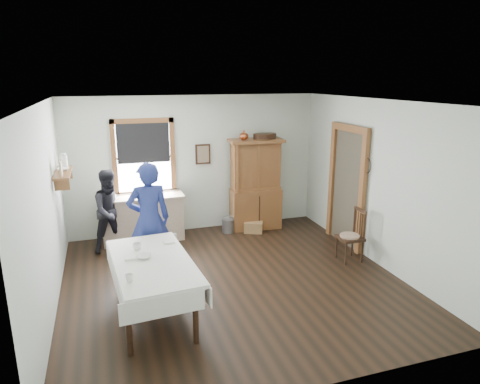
# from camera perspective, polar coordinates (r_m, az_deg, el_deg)

# --- Properties ---
(room) EXTENTS (5.01, 5.01, 2.70)m
(room) POSITION_cam_1_polar(r_m,az_deg,el_deg) (6.22, -1.08, -0.59)
(room) COLOR black
(room) RESTS_ON ground
(window) EXTENTS (1.18, 0.07, 1.48)m
(window) POSITION_cam_1_polar(r_m,az_deg,el_deg) (8.35, -12.71, 5.05)
(window) COLOR white
(window) RESTS_ON room
(doorway) EXTENTS (0.09, 1.14, 2.22)m
(doorway) POSITION_cam_1_polar(r_m,az_deg,el_deg) (8.03, 14.11, 1.16)
(doorway) COLOR #463F32
(doorway) RESTS_ON room
(wall_shelf) EXTENTS (0.24, 1.00, 0.44)m
(wall_shelf) POSITION_cam_1_polar(r_m,az_deg,el_deg) (7.44, -22.51, 2.63)
(wall_shelf) COLOR brown
(wall_shelf) RESTS_ON room
(framed_picture) EXTENTS (0.30, 0.04, 0.40)m
(framed_picture) POSITION_cam_1_polar(r_m,az_deg,el_deg) (8.54, -4.96, 5.04)
(framed_picture) COLOR #362113
(framed_picture) RESTS_ON room
(rug_beater) EXTENTS (0.01, 0.27, 0.27)m
(rug_beater) POSITION_cam_1_polar(r_m,az_deg,el_deg) (7.46, 16.56, 4.34)
(rug_beater) COLOR black
(rug_beater) RESTS_ON room
(work_counter) EXTENTS (1.54, 0.59, 0.88)m
(work_counter) POSITION_cam_1_polar(r_m,az_deg,el_deg) (8.34, -12.81, -3.39)
(work_counter) COLOR tan
(work_counter) RESTS_ON room
(china_hutch) EXTENTS (1.11, 0.58, 1.84)m
(china_hutch) POSITION_cam_1_polar(r_m,az_deg,el_deg) (8.69, 2.10, 1.01)
(china_hutch) COLOR brown
(china_hutch) RESTS_ON room
(dining_table) EXTENTS (1.13, 1.96, 0.75)m
(dining_table) POSITION_cam_1_polar(r_m,az_deg,el_deg) (5.84, -11.42, -12.28)
(dining_table) COLOR white
(dining_table) RESTS_ON room
(spindle_chair) EXTENTS (0.43, 0.43, 0.91)m
(spindle_chair) POSITION_cam_1_polar(r_m,az_deg,el_deg) (7.47, 14.48, -5.61)
(spindle_chair) COLOR #362113
(spindle_chair) RESTS_ON room
(pail) EXTENTS (0.33, 0.33, 0.27)m
(pail) POSITION_cam_1_polar(r_m,az_deg,el_deg) (8.64, -1.55, -4.50)
(pail) COLOR gray
(pail) RESTS_ON room
(wicker_basket) EXTENTS (0.44, 0.38, 0.21)m
(wicker_basket) POSITION_cam_1_polar(r_m,az_deg,el_deg) (8.65, 1.80, -4.68)
(wicker_basket) COLOR olive
(wicker_basket) RESTS_ON room
(woman_blue) EXTENTS (0.63, 0.43, 1.67)m
(woman_blue) POSITION_cam_1_polar(r_m,az_deg,el_deg) (6.77, -12.00, -4.17)
(woman_blue) COLOR navy
(woman_blue) RESTS_ON room
(figure_dark) EXTENTS (0.81, 0.73, 1.37)m
(figure_dark) POSITION_cam_1_polar(r_m,az_deg,el_deg) (7.92, -16.72, -2.80)
(figure_dark) COLOR black
(figure_dark) RESTS_ON room
(table_cup_a) EXTENTS (0.15, 0.15, 0.09)m
(table_cup_a) POSITION_cam_1_polar(r_m,az_deg,el_deg) (6.04, -13.57, -7.06)
(table_cup_a) COLOR white
(table_cup_a) RESTS_ON dining_table
(table_cup_b) EXTENTS (0.09, 0.09, 0.09)m
(table_cup_b) POSITION_cam_1_polar(r_m,az_deg,el_deg) (5.17, -14.53, -11.03)
(table_cup_b) COLOR white
(table_cup_b) RESTS_ON dining_table
(table_bowl) EXTENTS (0.26, 0.26, 0.05)m
(table_bowl) POSITION_cam_1_polar(r_m,az_deg,el_deg) (5.75, -12.70, -8.38)
(table_bowl) COLOR white
(table_bowl) RESTS_ON dining_table
(counter_book) EXTENTS (0.18, 0.23, 0.02)m
(counter_book) POSITION_cam_1_polar(r_m,az_deg,el_deg) (8.16, -13.74, -0.56)
(counter_book) COLOR #796850
(counter_book) RESTS_ON work_counter
(counter_bowl) EXTENTS (0.24, 0.24, 0.06)m
(counter_bowl) POSITION_cam_1_polar(r_m,az_deg,el_deg) (8.22, -16.85, -0.52)
(counter_bowl) COLOR white
(counter_bowl) RESTS_ON work_counter
(shelf_bowl) EXTENTS (0.22, 0.22, 0.05)m
(shelf_bowl) POSITION_cam_1_polar(r_m,az_deg,el_deg) (7.45, -22.53, 2.83)
(shelf_bowl) COLOR white
(shelf_bowl) RESTS_ON wall_shelf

